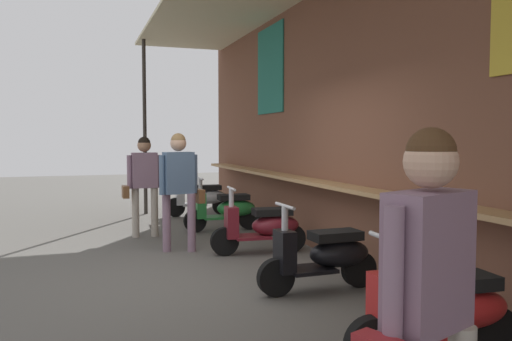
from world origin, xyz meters
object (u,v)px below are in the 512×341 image
object	(u,v)px
scooter_green	(227,209)
scooter_maroon	(264,227)
shopper_browsing	(180,179)
shopper_with_handbag	(144,176)
shopper_passing	(426,284)
scooter_red	(444,311)
scooter_silver	(203,198)
scooter_black	(326,255)

from	to	relation	value
scooter_green	scooter_maroon	distance (m)	1.94
shopper_browsing	shopper_with_handbag	bearing A→B (deg)	5.09
shopper_with_handbag	shopper_passing	xyz separation A→B (m)	(6.93, 0.34, 0.02)
scooter_red	scooter_silver	bearing A→B (deg)	-85.63
scooter_green	scooter_maroon	world-z (taller)	same
scooter_silver	scooter_maroon	distance (m)	3.85
scooter_maroon	scooter_green	bearing A→B (deg)	-85.53
scooter_silver	shopper_passing	distance (m)	9.04
scooter_green	shopper_passing	distance (m)	7.15
scooter_maroon	scooter_black	world-z (taller)	same
scooter_silver	shopper_browsing	distance (m)	3.57
scooter_green	scooter_red	size ratio (longest dim) A/B	1.00
scooter_green	shopper_passing	size ratio (longest dim) A/B	0.82
scooter_green	scooter_black	xyz separation A→B (m)	(3.87, 0.00, 0.00)
shopper_passing	shopper_browsing	bearing A→B (deg)	159.28
shopper_browsing	shopper_passing	bearing A→B (deg)	169.54
shopper_passing	shopper_with_handbag	bearing A→B (deg)	162.27
scooter_black	shopper_browsing	xyz separation A→B (m)	(-2.46, -1.12, 0.67)
scooter_maroon	shopper_passing	xyz separation A→B (m)	(5.10, -1.14, 0.65)
scooter_black	shopper_browsing	world-z (taller)	shopper_browsing
scooter_silver	scooter_maroon	world-z (taller)	same
scooter_black	scooter_green	bearing A→B (deg)	-91.05
scooter_red	scooter_green	bearing A→B (deg)	-85.63
scooter_silver	shopper_passing	size ratio (longest dim) A/B	0.82
scooter_maroon	shopper_passing	world-z (taller)	shopper_passing
scooter_red	shopper_passing	xyz separation A→B (m)	(1.26, -1.14, 0.65)
scooter_red	shopper_passing	distance (m)	1.82
scooter_red	shopper_browsing	size ratio (longest dim) A/B	0.81
scooter_maroon	shopper_browsing	bearing A→B (deg)	-20.67
scooter_black	shopper_browsing	size ratio (longest dim) A/B	0.81
scooter_green	shopper_with_handbag	distance (m)	1.61
scooter_silver	shopper_with_handbag	world-z (taller)	shopper_with_handbag
scooter_red	shopper_with_handbag	distance (m)	5.89
scooter_maroon	scooter_red	xyz separation A→B (m)	(3.84, 0.00, 0.00)
scooter_red	shopper_with_handbag	size ratio (longest dim) A/B	0.83
scooter_silver	shopper_with_handbag	xyz separation A→B (m)	(2.02, -1.48, 0.64)
scooter_silver	shopper_with_handbag	size ratio (longest dim) A/B	0.83
scooter_maroon	shopper_browsing	distance (m)	1.41
scooter_silver	scooter_green	world-z (taller)	same
scooter_green	scooter_maroon	bearing A→B (deg)	92.57
scooter_black	scooter_red	size ratio (longest dim) A/B	1.00
scooter_green	shopper_browsing	xyz separation A→B (m)	(1.41, -1.12, 0.67)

